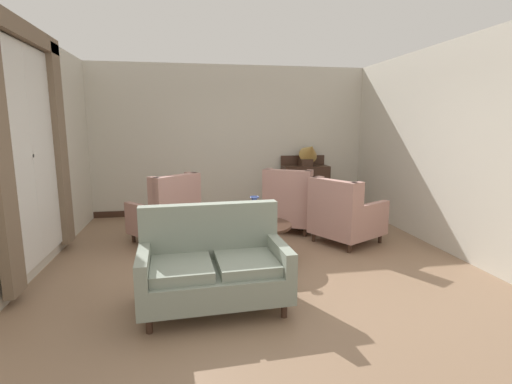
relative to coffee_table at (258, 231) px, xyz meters
name	(u,v)px	position (x,y,z in m)	size (l,w,h in m)	color
ground	(263,272)	(-0.01, -0.38, -0.41)	(9.17, 9.17, 0.00)	#896B51
wall_back	(232,141)	(-0.01, 2.89, 1.05)	(5.65, 0.08, 2.92)	beige
wall_left	(40,150)	(-2.76, 0.60, 1.05)	(0.08, 4.59, 2.92)	beige
wall_right	(426,146)	(2.73, 0.60, 1.05)	(0.08, 4.59, 2.92)	beige
baseboard_back	(233,210)	(-0.01, 2.84, -0.35)	(5.49, 0.03, 0.12)	#382319
window_with_curtains	(32,142)	(-2.66, 0.11, 1.17)	(0.12, 2.07, 2.81)	silver
coffee_table	(258,231)	(0.00, 0.00, 0.00)	(0.87, 0.87, 0.51)	#382319
porcelain_vase	(254,213)	(-0.06, -0.04, 0.25)	(0.16, 0.16, 0.38)	#384C93
settee	(213,267)	(-0.66, -1.15, -0.01)	(1.46, 0.89, 0.99)	gray
armchair_near_window	(291,205)	(0.80, 1.35, 0.03)	(1.11, 1.14, 1.07)	tan
armchair_back_corner	(344,216)	(1.41, 0.53, 0.01)	(1.19, 1.17, 1.00)	tan
armchair_beside_settee	(167,215)	(-1.22, 0.99, 0.03)	(1.16, 1.17, 1.07)	tan
side_table	(307,206)	(1.11, 1.39, -0.01)	(0.46, 0.46, 0.66)	#382319
sideboard	(305,186)	(1.44, 2.60, 0.13)	(0.92, 0.43, 1.16)	#382319
gramophone	(309,153)	(1.49, 2.51, 0.82)	(0.37, 0.49, 0.56)	#382319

